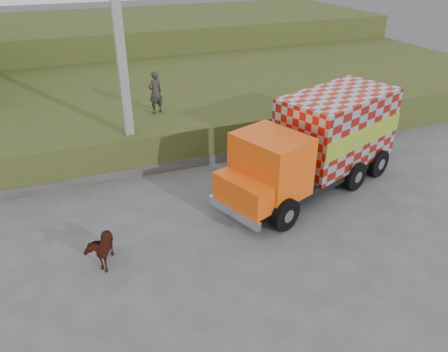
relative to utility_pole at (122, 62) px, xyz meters
name	(u,v)px	position (x,y,z in m)	size (l,w,h in m)	color
ground	(198,230)	(1.00, -4.60, -4.08)	(120.00, 120.00, 0.00)	#474749
embankment	(130,105)	(1.00, 5.40, -3.33)	(40.00, 12.00, 1.50)	#304D19
embankment_far	(95,42)	(1.00, 17.40, -2.58)	(40.00, 12.00, 3.00)	#304D19
retaining_strip	(108,175)	(-1.00, -0.40, -3.88)	(16.00, 0.50, 0.40)	#595651
utility_pole	(122,62)	(0.00, 0.00, 0.00)	(1.20, 0.30, 8.00)	gray
cargo_truck	(319,143)	(5.76, -3.52, -2.44)	(7.43, 4.52, 3.17)	black
cow	(101,246)	(-1.87, -5.10, -3.54)	(0.58, 1.27, 1.07)	#391A0E
pedestrian	(155,92)	(1.46, 1.80, -1.72)	(0.63, 0.41, 1.72)	#2C2927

